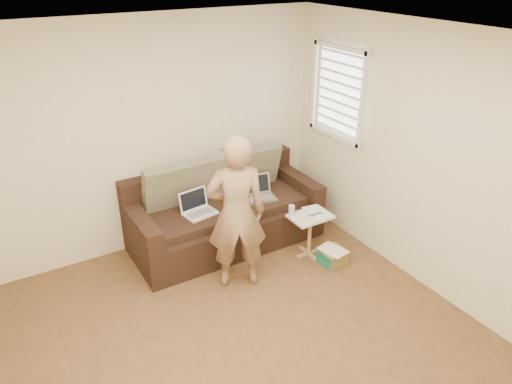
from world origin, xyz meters
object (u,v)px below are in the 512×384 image
(side_table, at_px, (309,235))
(person, at_px, (236,214))
(sofa, at_px, (226,211))
(drinking_glass, at_px, (292,210))
(laptop_white, at_px, (201,214))
(striped_box, at_px, (332,256))
(laptop_silver, at_px, (261,199))

(side_table, bearing_deg, person, -177.67)
(sofa, distance_m, drinking_glass, 0.80)
(laptop_white, bearing_deg, person, -91.49)
(laptop_white, bearing_deg, drinking_glass, -39.98)
(person, bearing_deg, striped_box, -171.62)
(laptop_white, height_order, striped_box, laptop_white)
(laptop_white, distance_m, side_table, 1.25)
(laptop_silver, xyz_separation_m, laptop_white, (-0.76, 0.03, 0.00))
(person, xyz_separation_m, striped_box, (1.08, -0.24, -0.74))
(laptop_silver, height_order, laptop_white, laptop_white)
(side_table, bearing_deg, laptop_silver, 114.97)
(drinking_glass, bearing_deg, person, -168.85)
(sofa, relative_size, laptop_silver, 6.11)
(striped_box, bearing_deg, side_table, 113.39)
(laptop_white, xyz_separation_m, side_table, (1.04, -0.64, -0.27))
(laptop_silver, height_order, person, person)
(drinking_glass, relative_size, striped_box, 0.44)
(sofa, height_order, drinking_glass, sofa)
(sofa, bearing_deg, laptop_silver, -15.86)
(laptop_silver, bearing_deg, drinking_glass, -67.46)
(laptop_silver, relative_size, person, 0.22)
(side_table, height_order, striped_box, side_table)
(sofa, distance_m, side_table, 1.01)
(laptop_white, bearing_deg, sofa, 4.49)
(side_table, relative_size, drinking_glass, 4.25)
(person, xyz_separation_m, side_table, (0.96, 0.04, -0.57))
(sofa, relative_size, drinking_glass, 18.33)
(sofa, height_order, laptop_white, sofa)
(laptop_silver, distance_m, person, 0.98)
(sofa, bearing_deg, person, -109.41)
(sofa, xyz_separation_m, side_table, (0.69, -0.72, -0.17))
(side_table, bearing_deg, striped_box, -66.61)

